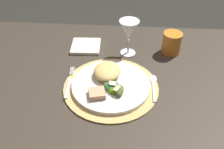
# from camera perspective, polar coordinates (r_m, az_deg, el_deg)

# --- Properties ---
(dining_table) EXTENTS (1.29, 0.81, 0.75)m
(dining_table) POSITION_cam_1_polar(r_m,az_deg,el_deg) (1.06, 1.29, -8.21)
(dining_table) COLOR #363025
(dining_table) RESTS_ON ground
(placemat) EXTENTS (0.34, 0.34, 0.01)m
(placemat) POSITION_cam_1_polar(r_m,az_deg,el_deg) (0.90, -0.23, -2.85)
(placemat) COLOR tan
(placemat) RESTS_ON dining_table
(dinner_plate) EXTENTS (0.28, 0.28, 0.01)m
(dinner_plate) POSITION_cam_1_polar(r_m,az_deg,el_deg) (0.90, -0.24, -2.37)
(dinner_plate) COLOR silver
(dinner_plate) RESTS_ON placemat
(pasta_serving) EXTENTS (0.10, 0.12, 0.04)m
(pasta_serving) POSITION_cam_1_polar(r_m,az_deg,el_deg) (0.92, -1.08, 0.78)
(pasta_serving) COLOR #E7C269
(pasta_serving) RESTS_ON dinner_plate
(salad_greens) EXTENTS (0.08, 0.08, 0.03)m
(salad_greens) POSITION_cam_1_polar(r_m,az_deg,el_deg) (0.86, 0.39, -3.02)
(salad_greens) COLOR #437E0F
(salad_greens) RESTS_ON dinner_plate
(bread_piece) EXTENTS (0.06, 0.06, 0.02)m
(bread_piece) POSITION_cam_1_polar(r_m,az_deg,el_deg) (0.84, -3.40, -4.28)
(bread_piece) COLOR tan
(bread_piece) RESTS_ON dinner_plate
(fork) EXTENTS (0.02, 0.17, 0.00)m
(fork) POSITION_cam_1_polar(r_m,az_deg,el_deg) (0.92, -9.63, -1.99)
(fork) COLOR silver
(fork) RESTS_ON placemat
(spoon) EXTENTS (0.03, 0.14, 0.01)m
(spoon) POSITION_cam_1_polar(r_m,az_deg,el_deg) (0.92, 9.30, -1.85)
(spoon) COLOR silver
(spoon) RESTS_ON placemat
(napkin) EXTENTS (0.13, 0.12, 0.01)m
(napkin) POSITION_cam_1_polar(r_m,az_deg,el_deg) (1.11, -5.89, 6.35)
(napkin) COLOR white
(napkin) RESTS_ON dining_table
(wine_glass) EXTENTS (0.08, 0.08, 0.15)m
(wine_glass) POSITION_cam_1_polar(r_m,az_deg,el_deg) (1.02, 3.82, 9.64)
(wine_glass) COLOR silver
(wine_glass) RESTS_ON dining_table
(amber_tumbler) EXTENTS (0.08, 0.08, 0.09)m
(amber_tumbler) POSITION_cam_1_polar(r_m,az_deg,el_deg) (1.09, 13.27, 6.92)
(amber_tumbler) COLOR orange
(amber_tumbler) RESTS_ON dining_table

